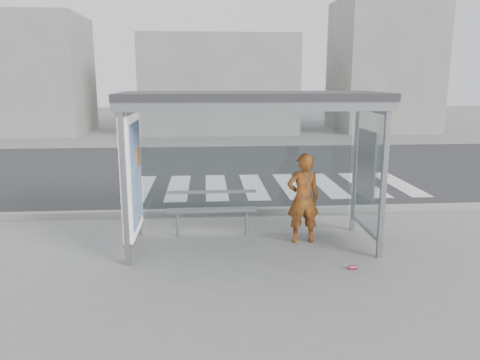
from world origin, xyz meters
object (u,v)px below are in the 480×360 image
object	(u,v)px
bench	(212,209)
person	(303,198)
soda_can	(353,267)
bus_shelter	(230,131)

from	to	relation	value
bench	person	bearing A→B (deg)	-16.03
person	soda_can	distance (m)	1.58
soda_can	bench	bearing A→B (deg)	140.49
bus_shelter	bench	xyz separation A→B (m)	(-0.30, 0.52, -1.48)
bus_shelter	bench	distance (m)	1.60
bus_shelter	soda_can	xyz separation A→B (m)	(1.80, -1.21, -1.95)
bus_shelter	person	world-z (taller)	bus_shelter
bus_shelter	person	size ratio (longest dim) A/B	2.67
bus_shelter	soda_can	distance (m)	2.92
bus_shelter	bench	size ratio (longest dim) A/B	2.62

